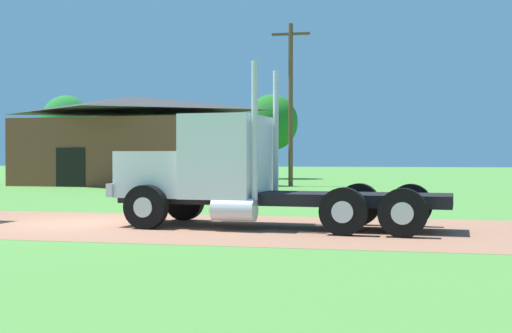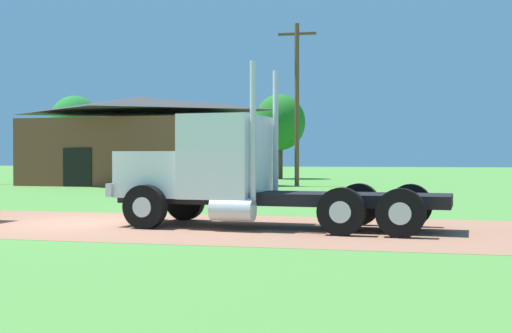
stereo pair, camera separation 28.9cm
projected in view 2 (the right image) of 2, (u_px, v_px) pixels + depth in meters
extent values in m
plane|color=#518D3A|center=(72.00, 224.00, 17.31)|extent=(200.00, 200.00, 0.00)
cube|color=#A26C51|center=(72.00, 224.00, 17.31)|extent=(120.00, 6.64, 0.01)
cube|color=black|center=(281.00, 198.00, 16.28)|extent=(7.94, 2.10, 0.28)
cube|color=white|center=(163.00, 174.00, 17.19)|extent=(1.85, 2.17, 1.12)
cube|color=silver|center=(131.00, 188.00, 17.47)|extent=(0.31, 2.26, 0.32)
cube|color=white|center=(227.00, 157.00, 16.67)|extent=(1.85, 2.46, 1.98)
cube|color=#2D3D4C|center=(194.00, 141.00, 16.93)|extent=(0.17, 1.96, 0.87)
cylinder|color=silver|center=(253.00, 131.00, 15.48)|extent=(0.14, 0.14, 3.16)
cylinder|color=silver|center=(276.00, 133.00, 17.26)|extent=(0.14, 0.14, 3.16)
cylinder|color=silver|center=(233.00, 210.00, 15.55)|extent=(1.03, 0.59, 0.52)
cylinder|color=black|center=(145.00, 207.00, 16.05)|extent=(1.05, 0.37, 1.04)
cylinder|color=silver|center=(142.00, 207.00, 15.90)|extent=(0.47, 0.07, 0.47)
cylinder|color=black|center=(185.00, 201.00, 18.30)|extent=(1.05, 0.37, 1.04)
cylinder|color=silver|center=(187.00, 200.00, 18.45)|extent=(0.47, 0.07, 0.47)
cylinder|color=black|center=(401.00, 213.00, 14.28)|extent=(1.05, 0.37, 1.04)
cylinder|color=silver|center=(400.00, 214.00, 14.12)|extent=(0.47, 0.07, 0.47)
cylinder|color=black|center=(410.00, 205.00, 16.52)|extent=(1.05, 0.37, 1.04)
cylinder|color=silver|center=(411.00, 205.00, 16.67)|extent=(0.47, 0.07, 0.47)
cylinder|color=black|center=(341.00, 212.00, 14.65)|extent=(1.05, 0.37, 1.04)
cylinder|color=silver|center=(340.00, 212.00, 14.50)|extent=(0.47, 0.07, 0.47)
cylinder|color=black|center=(359.00, 204.00, 16.90)|extent=(1.05, 0.37, 1.04)
cylinder|color=silver|center=(360.00, 204.00, 17.05)|extent=(0.47, 0.07, 0.47)
cube|color=brown|center=(138.00, 152.00, 41.92)|extent=(12.41, 8.51, 3.93)
pyramid|color=#383838|center=(138.00, 104.00, 41.88)|extent=(13.03, 8.94, 0.97)
cube|color=black|center=(77.00, 167.00, 38.57)|extent=(1.80, 0.14, 2.20)
cylinder|color=brown|center=(297.00, 105.00, 39.27)|extent=(0.26, 0.26, 9.34)
cube|color=brown|center=(297.00, 34.00, 39.21)|extent=(2.20, 0.19, 0.14)
cylinder|color=#513823|center=(75.00, 161.00, 56.22)|extent=(0.44, 0.44, 2.74)
ellipsoid|color=#237A2D|center=(75.00, 124.00, 56.17)|extent=(4.17, 4.17, 4.59)
cylinder|color=#513823|center=(280.00, 161.00, 52.77)|extent=(0.44, 0.44, 2.79)
ellipsoid|color=#217120|center=(280.00, 122.00, 52.72)|extent=(3.92, 3.92, 4.32)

